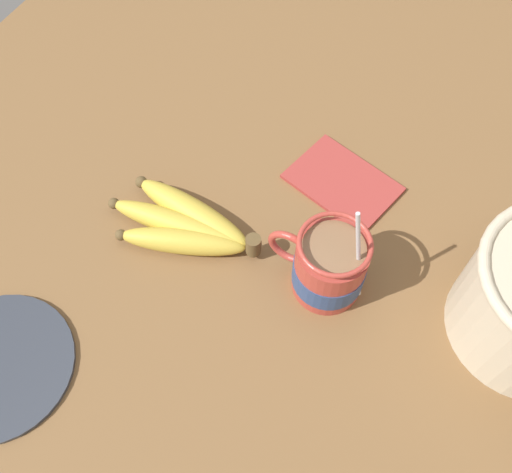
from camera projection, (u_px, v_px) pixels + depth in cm
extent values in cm
cube|color=brown|center=(303.00, 260.00, 75.87)|extent=(130.92, 130.92, 2.98)
cylinder|color=#B23D33|center=(329.00, 268.00, 68.47)|extent=(8.65, 8.65, 9.08)
cylinder|color=navy|center=(329.00, 271.00, 69.27)|extent=(8.85, 8.85, 3.61)
torus|color=#B23D33|center=(290.00, 247.00, 69.18)|extent=(5.85, 0.90, 5.85)
cylinder|color=#846042|center=(334.00, 249.00, 64.48)|extent=(7.45, 7.45, 0.40)
torus|color=#B23D33|center=(335.00, 244.00, 63.49)|extent=(8.65, 8.65, 0.60)
cylinder|color=silver|center=(358.00, 258.00, 63.47)|extent=(3.30, 0.50, 16.18)
ellipsoid|color=silver|center=(338.00, 284.00, 70.73)|extent=(3.00, 2.00, 0.80)
cylinder|color=brown|center=(253.00, 245.00, 72.18)|extent=(2.00, 2.00, 3.00)
ellipsoid|color=gold|center=(192.00, 212.00, 75.70)|extent=(17.95, 5.76, 3.73)
sphere|color=brown|center=(141.00, 182.00, 78.21)|extent=(1.68, 1.68, 1.68)
ellipsoid|color=gold|center=(179.00, 225.00, 74.92)|extent=(19.34, 5.67, 3.40)
sphere|color=brown|center=(114.00, 203.00, 76.62)|extent=(1.53, 1.53, 1.53)
ellipsoid|color=gold|center=(183.00, 242.00, 73.61)|extent=(16.55, 8.90, 3.37)
sphere|color=brown|center=(121.00, 235.00, 74.12)|extent=(1.52, 1.52, 1.52)
cube|color=#A33833|center=(345.00, 184.00, 80.01)|extent=(16.64, 13.57, 0.60)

